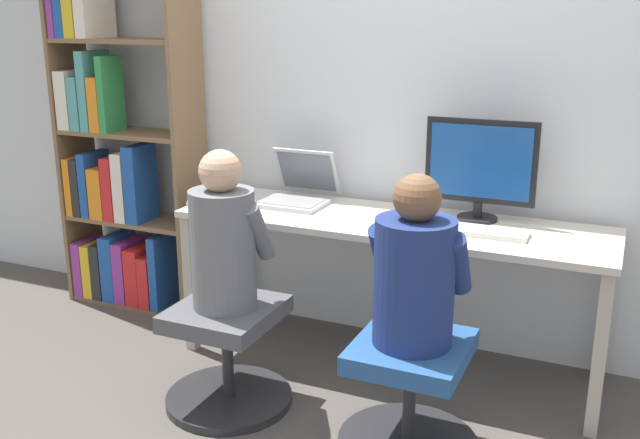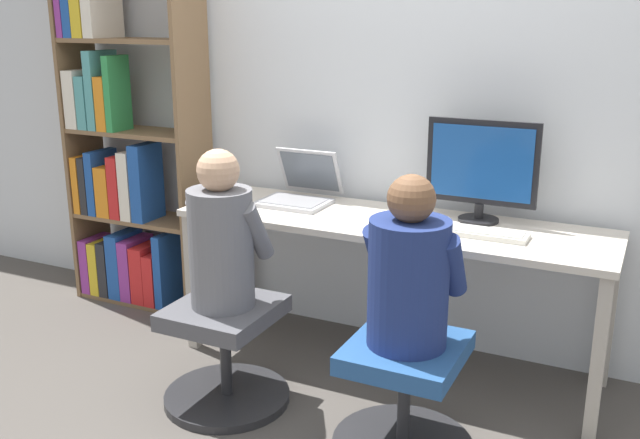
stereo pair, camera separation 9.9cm
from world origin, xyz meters
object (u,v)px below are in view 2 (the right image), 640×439
object	(u,v)px
desktop_monitor	(481,169)
laptop	(299,192)
keyboard	(474,232)
office_chair_right	(225,351)
bookshelf	(123,163)
office_chair_left	(404,396)
person_at_laptop	(222,238)
person_at_monitor	(409,273)

from	to	relation	value
desktop_monitor	laptop	world-z (taller)	desktop_monitor
keyboard	desktop_monitor	bearing A→B (deg)	98.77
office_chair_right	desktop_monitor	bearing A→B (deg)	41.68
keyboard	bookshelf	world-z (taller)	bookshelf
desktop_monitor	office_chair_right	xyz separation A→B (m)	(-0.85, -0.76, -0.72)
laptop	keyboard	bearing A→B (deg)	-9.67
laptop	office_chair_left	size ratio (longest dim) A/B	0.67
office_chair_right	keyboard	bearing A→B (deg)	32.11
keyboard	bookshelf	size ratio (longest dim) A/B	0.23
keyboard	office_chair_left	xyz separation A→B (m)	(-0.09, -0.57, -0.49)
person_at_laptop	keyboard	bearing A→B (deg)	31.88
desktop_monitor	laptop	size ratio (longest dim) A/B	1.36
office_chair_left	person_at_laptop	bearing A→B (deg)	178.73
laptop	bookshelf	xyz separation A→B (m)	(-1.10, 0.02, 0.04)
keyboard	bookshelf	bearing A→B (deg)	175.19
keyboard	office_chair_left	distance (m)	0.76
bookshelf	office_chair_right	bearing A→B (deg)	-32.83
desktop_monitor	office_chair_left	bearing A→B (deg)	-94.09
keyboard	person_at_laptop	world-z (taller)	person_at_laptop
office_chair_right	person_at_laptop	world-z (taller)	person_at_laptop
office_chair_left	person_at_monitor	bearing A→B (deg)	90.00
office_chair_left	person_at_monitor	size ratio (longest dim) A/B	0.85
desktop_monitor	person_at_laptop	bearing A→B (deg)	-138.51
laptop	person_at_monitor	xyz separation A→B (m)	(0.81, -0.72, -0.05)
office_chair_right	person_at_monitor	bearing A→B (deg)	-0.58
desktop_monitor	laptop	bearing A→B (deg)	-176.65
person_at_laptop	office_chair_left	bearing A→B (deg)	-1.27
person_at_laptop	bookshelf	bearing A→B (deg)	147.35
office_chair_right	person_at_laptop	distance (m)	0.50
laptop	office_chair_left	bearing A→B (deg)	-41.54
laptop	person_at_laptop	world-z (taller)	person_at_laptop
office_chair_right	person_at_monitor	xyz separation A→B (m)	(0.80, -0.01, 0.48)
desktop_monitor	person_at_monitor	bearing A→B (deg)	-94.11
office_chair_left	bookshelf	distance (m)	2.13
laptop	bookshelf	world-z (taller)	bookshelf
person_at_monitor	laptop	bearing A→B (deg)	138.64
laptop	keyboard	world-z (taller)	laptop
laptop	office_chair_right	distance (m)	0.89
desktop_monitor	office_chair_left	world-z (taller)	desktop_monitor
laptop	person_at_monitor	bearing A→B (deg)	-41.36
person_at_laptop	person_at_monitor	bearing A→B (deg)	-0.93
office_chair_left	office_chair_right	bearing A→B (deg)	179.08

